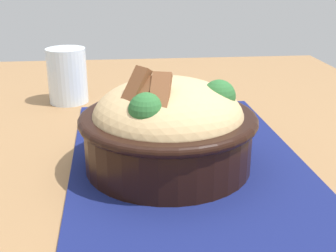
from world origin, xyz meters
The scene contains 5 objects.
table centered at (0.00, 0.00, 0.71)m, with size 1.27×0.85×0.78m.
placemat centered at (0.03, -0.01, 0.78)m, with size 0.44×0.28×0.00m, color #11194C.
bowl centered at (0.01, 0.01, 0.83)m, with size 0.23×0.23×0.13m.
fork centered at (0.12, -0.01, 0.78)m, with size 0.02×0.13×0.00m.
drinking_glass centered at (0.28, 0.16, 0.82)m, with size 0.07×0.07×0.09m.
Camera 1 is at (-0.47, 0.06, 1.01)m, focal length 47.04 mm.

